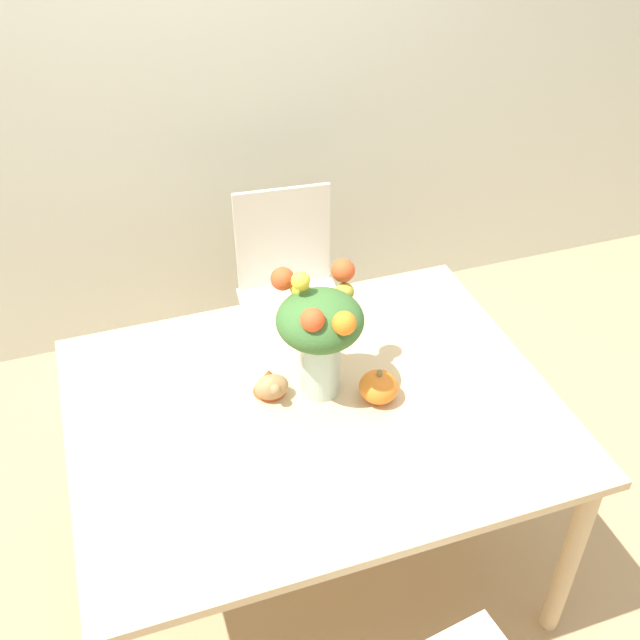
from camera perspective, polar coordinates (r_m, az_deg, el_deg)
The scene contains 7 objects.
ground_plane at distance 2.80m, azimuth -0.44°, elevation -17.50°, with size 12.00×12.00×0.00m, color tan.
wall_back at distance 3.21m, azimuth -9.64°, elevation 19.96°, with size 8.00×0.06×2.70m.
dining_table at distance 2.29m, azimuth -0.52°, elevation -7.91°, with size 1.42×1.11×0.75m.
flower_vase at distance 2.13m, azimuth -0.01°, elevation -0.73°, with size 0.26×0.29×0.40m.
pumpkin at distance 2.22m, azimuth 4.49°, elevation -5.09°, with size 0.12×0.12×0.11m.
turkey_figurine at distance 2.24m, azimuth -3.80°, elevation -4.83°, with size 0.10×0.14×0.08m.
dining_chair_near_window at distance 3.14m, azimuth -2.25°, elevation 1.87°, with size 0.45×0.45×0.90m.
Camera 1 is at (-0.50, -1.53, 2.29)m, focal length 42.00 mm.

